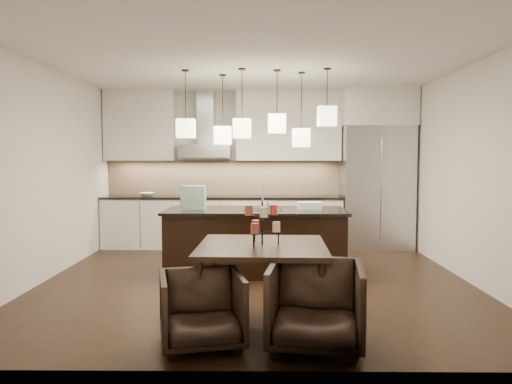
{
  "coord_description": "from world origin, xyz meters",
  "views": [
    {
      "loc": [
        0.07,
        -6.41,
        1.62
      ],
      "look_at": [
        0.0,
        0.2,
        1.15
      ],
      "focal_mm": 35.0,
      "sensor_mm": 36.0,
      "label": 1
    }
  ],
  "objects_px": {
    "refrigerator": "(376,188)",
    "armchair_right": "(316,306)",
    "island_body": "(256,242)",
    "dining_table": "(262,282)",
    "armchair_left": "(202,310)"
  },
  "relations": [
    {
      "from": "refrigerator",
      "to": "armchair_right",
      "type": "bearing_deg",
      "value": -108.59
    },
    {
      "from": "refrigerator",
      "to": "island_body",
      "type": "relative_size",
      "value": 0.89
    },
    {
      "from": "dining_table",
      "to": "armchair_right",
      "type": "relative_size",
      "value": 1.55
    },
    {
      "from": "refrigerator",
      "to": "dining_table",
      "type": "bearing_deg",
      "value": -117.33
    },
    {
      "from": "refrigerator",
      "to": "island_body",
      "type": "distance_m",
      "value": 2.92
    },
    {
      "from": "armchair_left",
      "to": "island_body",
      "type": "bearing_deg",
      "value": 68.26
    },
    {
      "from": "armchair_right",
      "to": "refrigerator",
      "type": "bearing_deg",
      "value": 79.47
    },
    {
      "from": "island_body",
      "to": "armchair_left",
      "type": "bearing_deg",
      "value": -97.65
    },
    {
      "from": "island_body",
      "to": "armchair_left",
      "type": "height_order",
      "value": "island_body"
    },
    {
      "from": "refrigerator",
      "to": "island_body",
      "type": "height_order",
      "value": "refrigerator"
    },
    {
      "from": "armchair_left",
      "to": "dining_table",
      "type": "bearing_deg",
      "value": 42.16
    },
    {
      "from": "refrigerator",
      "to": "armchair_left",
      "type": "distance_m",
      "value": 5.34
    },
    {
      "from": "armchair_left",
      "to": "armchair_right",
      "type": "distance_m",
      "value": 0.96
    },
    {
      "from": "dining_table",
      "to": "armchair_left",
      "type": "relative_size",
      "value": 1.77
    },
    {
      "from": "island_body",
      "to": "armchair_right",
      "type": "xyz_separation_m",
      "value": [
        0.54,
        -2.76,
        -0.06
      ]
    }
  ]
}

